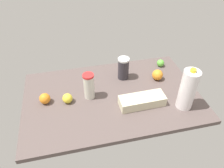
{
  "coord_description": "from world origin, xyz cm",
  "views": [
    {
      "loc": [
        -25.2,
        -109.22,
        104.83
      ],
      "look_at": [
        0.0,
        0.0,
        13.0
      ],
      "focal_mm": 35.0,
      "sensor_mm": 36.0,
      "label": 1
    }
  ],
  "objects": [
    {
      "name": "tumbler_cup",
      "position": [
        -15.16,
        2.1,
        12.39
      ],
      "size": [
        7.39,
        7.39,
        18.7
      ],
      "color": "silver",
      "rests_on": "countertop"
    },
    {
      "name": "orange_loose",
      "position": [
        -44.69,
        2.84,
        6.57
      ],
      "size": [
        7.15,
        7.15,
        7.15
      ],
      "primitive_type": "sphere",
      "color": "orange",
      "rests_on": "countertop"
    },
    {
      "name": "lemon_near_front",
      "position": [
        -30.19,
        0.46,
        6.31
      ],
      "size": [
        6.61,
        6.61,
        6.61
      ],
      "primitive_type": "sphere",
      "color": "yellow",
      "rests_on": "countertop"
    },
    {
      "name": "shaker_bottle",
      "position": [
        12.74,
        17.76,
        11.54
      ],
      "size": [
        8.38,
        8.38,
        17.01
      ],
      "color": "#2F2C32",
      "rests_on": "countertop"
    },
    {
      "name": "orange_by_jug",
      "position": [
        37.18,
        10.01,
        7.01
      ],
      "size": [
        8.03,
        8.03,
        8.03
      ],
      "primitive_type": "sphere",
      "color": "orange",
      "rests_on": "countertop"
    },
    {
      "name": "egg_carton",
      "position": [
        17.08,
        -13.25,
        6.27
      ],
      "size": [
        30.02,
        11.6,
        6.54
      ],
      "primitive_type": "cube",
      "rotation": [
        0.0,
        0.0,
        0.02
      ],
      "color": "beige",
      "rests_on": "countertop"
    },
    {
      "name": "milk_jug",
      "position": [
        43.24,
        -20.55,
        16.94
      ],
      "size": [
        10.18,
        10.18,
        29.44
      ],
      "color": "white",
      "rests_on": "countertop"
    },
    {
      "name": "countertop",
      "position": [
        0.0,
        0.0,
        1.5
      ],
      "size": [
        120.0,
        76.0,
        3.0
      ],
      "primitive_type": "cube",
      "color": "#574A47",
      "rests_on": "ground"
    },
    {
      "name": "lime_beside_bowl",
      "position": [
        46.43,
        25.79,
        5.9
      ],
      "size": [
        5.8,
        5.8,
        5.8
      ],
      "primitive_type": "sphere",
      "color": "#5FBB3E",
      "rests_on": "countertop"
    }
  ]
}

